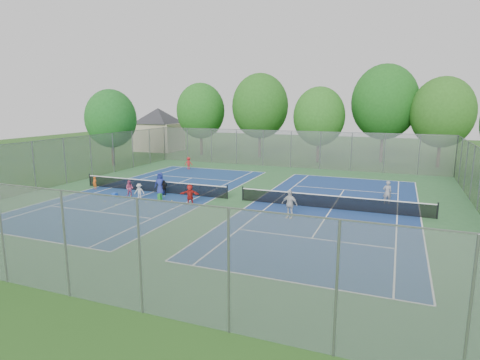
% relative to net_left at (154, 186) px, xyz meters
% --- Properties ---
extents(ground, '(120.00, 120.00, 0.00)m').
position_rel_net_left_xyz_m(ground, '(7.00, 0.00, -0.46)').
color(ground, '#244F18').
rests_on(ground, ground).
extents(court_pad, '(32.00, 32.00, 0.01)m').
position_rel_net_left_xyz_m(court_pad, '(7.00, 0.00, -0.45)').
color(court_pad, '#2E6335').
rests_on(court_pad, ground).
extents(court_left, '(10.97, 23.77, 0.01)m').
position_rel_net_left_xyz_m(court_left, '(0.00, 0.00, -0.44)').
color(court_left, navy).
rests_on(court_left, court_pad).
extents(court_right, '(10.97, 23.77, 0.01)m').
position_rel_net_left_xyz_m(court_right, '(14.00, 0.00, -0.44)').
color(court_right, navy).
rests_on(court_right, court_pad).
extents(net_left, '(12.87, 0.10, 0.91)m').
position_rel_net_left_xyz_m(net_left, '(0.00, 0.00, 0.00)').
color(net_left, black).
rests_on(net_left, ground).
extents(net_right, '(12.87, 0.10, 0.91)m').
position_rel_net_left_xyz_m(net_right, '(14.00, 0.00, 0.00)').
color(net_right, black).
rests_on(net_right, ground).
extents(fence_north, '(32.00, 0.10, 4.00)m').
position_rel_net_left_xyz_m(fence_north, '(7.00, 16.00, 1.54)').
color(fence_north, gray).
rests_on(fence_north, ground).
extents(fence_south, '(32.00, 0.10, 4.00)m').
position_rel_net_left_xyz_m(fence_south, '(7.00, -16.00, 1.54)').
color(fence_south, gray).
rests_on(fence_south, ground).
extents(fence_west, '(0.10, 32.00, 4.00)m').
position_rel_net_left_xyz_m(fence_west, '(-9.00, 0.00, 1.54)').
color(fence_west, gray).
rests_on(fence_west, ground).
extents(house, '(11.03, 11.03, 7.30)m').
position_rel_net_left_xyz_m(house, '(-15.00, 24.00, 3.76)').
color(house, '#B7A88C').
rests_on(house, ground).
extents(tree_nw, '(6.40, 6.40, 9.58)m').
position_rel_net_left_xyz_m(tree_nw, '(-7.00, 22.00, 5.44)').
color(tree_nw, '#443326').
rests_on(tree_nw, ground).
extents(tree_nl, '(7.20, 7.20, 10.69)m').
position_rel_net_left_xyz_m(tree_nl, '(1.00, 23.00, 6.09)').
color(tree_nl, '#443326').
rests_on(tree_nl, ground).
extents(tree_nc, '(6.00, 6.00, 8.85)m').
position_rel_net_left_xyz_m(tree_nc, '(9.00, 21.00, 4.94)').
color(tree_nc, '#443326').
rests_on(tree_nc, ground).
extents(tree_nr, '(7.60, 7.60, 11.42)m').
position_rel_net_left_xyz_m(tree_nr, '(16.00, 24.00, 6.59)').
color(tree_nr, '#443326').
rests_on(tree_nr, ground).
extents(tree_ne, '(6.60, 6.60, 9.77)m').
position_rel_net_left_xyz_m(tree_ne, '(22.00, 22.00, 5.51)').
color(tree_ne, '#443326').
rests_on(tree_ne, ground).
extents(tree_side_w, '(5.60, 5.60, 8.47)m').
position_rel_net_left_xyz_m(tree_side_w, '(-12.00, 10.00, 4.79)').
color(tree_side_w, '#443326').
rests_on(tree_side_w, ground).
extents(ball_crate, '(0.36, 0.36, 0.28)m').
position_rel_net_left_xyz_m(ball_crate, '(-1.85, -2.44, -0.31)').
color(ball_crate, blue).
rests_on(ball_crate, ground).
extents(ball_hopper, '(0.27, 0.27, 0.49)m').
position_rel_net_left_xyz_m(ball_hopper, '(1.96, -2.16, -0.21)').
color(ball_hopper, green).
rests_on(ball_hopper, ground).
extents(student_a, '(0.42, 0.31, 1.06)m').
position_rel_net_left_xyz_m(student_a, '(-5.06, -0.93, 0.07)').
color(student_a, orange).
rests_on(student_a, ground).
extents(student_b, '(0.69, 0.60, 1.21)m').
position_rel_net_left_xyz_m(student_b, '(-0.88, -1.88, 0.15)').
color(student_b, '#CB4F75').
rests_on(student_b, ground).
extents(student_c, '(0.85, 0.64, 1.17)m').
position_rel_net_left_xyz_m(student_c, '(0.39, -2.44, 0.13)').
color(student_c, beige).
rests_on(student_c, ground).
extents(student_d, '(0.72, 0.38, 1.17)m').
position_rel_net_left_xyz_m(student_d, '(1.34, -0.60, 0.13)').
color(student_d, black).
rests_on(student_d, ground).
extents(student_e, '(0.97, 0.76, 1.76)m').
position_rel_net_left_xyz_m(student_e, '(1.03, -0.61, 0.42)').
color(student_e, navy).
rests_on(student_e, ground).
extents(student_f, '(1.41, 0.75, 1.46)m').
position_rel_net_left_xyz_m(student_f, '(4.60, -2.43, 0.27)').
color(student_f, red).
rests_on(student_f, ground).
extents(child_far_baseline, '(0.92, 0.63, 1.31)m').
position_rel_net_left_xyz_m(child_far_baseline, '(-2.77, 10.75, 0.20)').
color(child_far_baseline, red).
rests_on(child_far_baseline, ground).
extents(instructor, '(0.68, 0.52, 1.65)m').
position_rel_net_left_xyz_m(instructor, '(17.38, 2.82, 0.37)').
color(instructor, gray).
rests_on(instructor, ground).
extents(teen_court_b, '(1.11, 0.63, 1.78)m').
position_rel_net_left_xyz_m(teen_court_b, '(11.93, -3.18, 0.43)').
color(teen_court_b, silver).
rests_on(teen_court_b, ground).
extents(tennis_ball_0, '(0.07, 0.07, 0.07)m').
position_rel_net_left_xyz_m(tennis_ball_0, '(-0.43, -1.42, -0.42)').
color(tennis_ball_0, '#C4E234').
rests_on(tennis_ball_0, ground).
extents(tennis_ball_1, '(0.07, 0.07, 0.07)m').
position_rel_net_left_xyz_m(tennis_ball_1, '(4.48, -2.07, -0.42)').
color(tennis_ball_1, '#D5E836').
rests_on(tennis_ball_1, ground).
extents(tennis_ball_2, '(0.07, 0.07, 0.07)m').
position_rel_net_left_xyz_m(tennis_ball_2, '(-2.48, -4.74, -0.42)').
color(tennis_ball_2, '#C0D431').
rests_on(tennis_ball_2, ground).
extents(tennis_ball_3, '(0.07, 0.07, 0.07)m').
position_rel_net_left_xyz_m(tennis_ball_3, '(-0.12, -4.49, -0.42)').
color(tennis_ball_3, '#D9F438').
rests_on(tennis_ball_3, ground).
extents(tennis_ball_4, '(0.07, 0.07, 0.07)m').
position_rel_net_left_xyz_m(tennis_ball_4, '(-1.38, -4.11, -0.42)').
color(tennis_ball_4, '#B2D030').
rests_on(tennis_ball_4, ground).
extents(tennis_ball_5, '(0.07, 0.07, 0.07)m').
position_rel_net_left_xyz_m(tennis_ball_5, '(2.69, -4.18, -0.42)').
color(tennis_ball_5, '#CFF138').
rests_on(tennis_ball_5, ground).
extents(tennis_ball_6, '(0.07, 0.07, 0.07)m').
position_rel_net_left_xyz_m(tennis_ball_6, '(3.17, -5.30, -0.42)').
color(tennis_ball_6, gold).
rests_on(tennis_ball_6, ground).
extents(tennis_ball_7, '(0.07, 0.07, 0.07)m').
position_rel_net_left_xyz_m(tennis_ball_7, '(1.46, -3.20, -0.42)').
color(tennis_ball_7, gold).
rests_on(tennis_ball_7, ground).
extents(tennis_ball_8, '(0.07, 0.07, 0.07)m').
position_rel_net_left_xyz_m(tennis_ball_8, '(-0.69, -2.07, -0.42)').
color(tennis_ball_8, gold).
rests_on(tennis_ball_8, ground).
extents(tennis_ball_9, '(0.07, 0.07, 0.07)m').
position_rel_net_left_xyz_m(tennis_ball_9, '(-2.25, -1.85, -0.42)').
color(tennis_ball_9, '#D9F438').
rests_on(tennis_ball_9, ground).
extents(tennis_ball_10, '(0.07, 0.07, 0.07)m').
position_rel_net_left_xyz_m(tennis_ball_10, '(2.91, -2.09, -0.42)').
color(tennis_ball_10, yellow).
rests_on(tennis_ball_10, ground).
extents(tennis_ball_11, '(0.07, 0.07, 0.07)m').
position_rel_net_left_xyz_m(tennis_ball_11, '(1.62, -1.02, -0.42)').
color(tennis_ball_11, '#C6E334').
rests_on(tennis_ball_11, ground).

